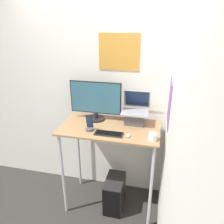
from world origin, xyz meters
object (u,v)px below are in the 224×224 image
object	(u,v)px
monitor	(96,101)
cell_phone	(89,126)
laptop	(135,115)
mouse	(128,136)
keyboard	(109,134)
computer_tower	(115,193)

from	to	relation	value
monitor	cell_phone	world-z (taller)	monitor
laptop	mouse	distance (m)	0.34
keyboard	laptop	bearing A→B (deg)	55.66
laptop	keyboard	size ratio (longest dim) A/B	1.20
monitor	mouse	distance (m)	0.59
cell_phone	computer_tower	size ratio (longest dim) A/B	0.43
keyboard	computer_tower	bearing A→B (deg)	73.70
monitor	computer_tower	size ratio (longest dim) A/B	1.46
monitor	cell_phone	xyz separation A→B (m)	(0.01, -0.28, -0.18)
cell_phone	computer_tower	bearing A→B (deg)	18.21
monitor	keyboard	bearing A→B (deg)	-54.40
cell_phone	keyboard	bearing A→B (deg)	-10.96
cell_phone	computer_tower	world-z (taller)	cell_phone
laptop	monitor	bearing A→B (deg)	-179.55
cell_phone	laptop	bearing A→B (deg)	32.78
laptop	cell_phone	world-z (taller)	laptop
keyboard	mouse	distance (m)	0.20
mouse	computer_tower	world-z (taller)	mouse
keyboard	cell_phone	bearing A→B (deg)	169.04
monitor	laptop	bearing A→B (deg)	0.45
monitor	computer_tower	xyz separation A→B (m)	(0.27, -0.20, -1.12)
monitor	keyboard	size ratio (longest dim) A/B	2.03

